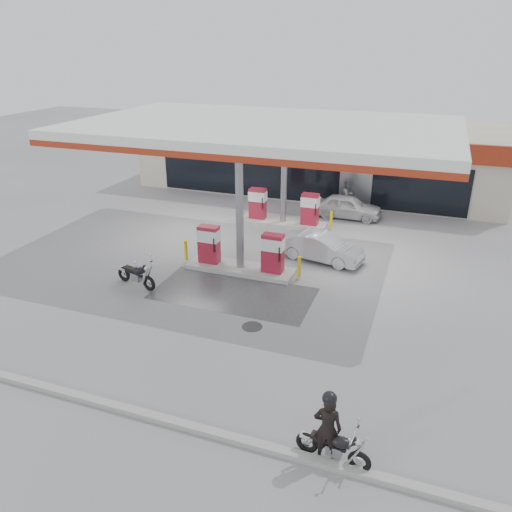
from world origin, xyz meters
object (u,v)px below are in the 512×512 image
at_px(biker_main, 327,429).
at_px(parked_motorcycle, 137,275).
at_px(sedan_white, 347,207).
at_px(hatchback_silver, 321,247).
at_px(parked_car_right, 389,198).
at_px(attendant, 348,197).
at_px(main_motorcycle, 334,448).
at_px(parked_car_left, 176,173).
at_px(pump_island_far, 283,211).
at_px(pump_island_near, 240,255).

height_order(biker_main, parked_motorcycle, biker_main).
distance_m(biker_main, sedan_white, 17.19).
bearing_deg(hatchback_silver, parked_car_right, -2.06).
relative_size(parked_motorcycle, sedan_white, 0.54).
distance_m(parked_motorcycle, attendant, 12.96).
bearing_deg(biker_main, parked_car_right, -92.13).
relative_size(main_motorcycle, parked_car_left, 0.49).
xyz_separation_m(biker_main, parked_car_left, (-14.99, 20.78, -0.35)).
bearing_deg(parked_motorcycle, parked_car_right, 74.39).
distance_m(pump_island_far, sedan_white, 3.65).
xyz_separation_m(parked_motorcycle, hatchback_silver, (6.14, 4.89, 0.14)).
relative_size(pump_island_far, parked_car_left, 1.41).
bearing_deg(main_motorcycle, attendant, 106.44).
bearing_deg(biker_main, hatchback_silver, -80.59).
distance_m(biker_main, parked_car_left, 25.63).
xyz_separation_m(biker_main, parked_car_right, (-0.73, 19.67, -0.37)).
height_order(pump_island_far, main_motorcycle, pump_island_far).
bearing_deg(main_motorcycle, parked_car_left, 133.03).
xyz_separation_m(pump_island_near, sedan_white, (2.91, 8.20, -0.09)).
height_order(pump_island_near, parked_car_left, pump_island_near).
relative_size(main_motorcycle, hatchback_silver, 0.49).
bearing_deg(pump_island_far, biker_main, -69.37).
height_order(pump_island_far, hatchback_silver, pump_island_far).
height_order(pump_island_near, hatchback_silver, pump_island_near).
distance_m(attendant, hatchback_silver, 6.56).
bearing_deg(parked_car_left, parked_motorcycle, -167.97).
bearing_deg(pump_island_near, attendant, 72.20).
bearing_deg(biker_main, main_motorcycle, 169.86).
bearing_deg(attendant, main_motorcycle, -151.01).
height_order(attendant, parked_car_left, attendant).
relative_size(pump_island_near, main_motorcycle, 2.88).
bearing_deg(parked_motorcycle, biker_main, -19.49).
xyz_separation_m(pump_island_near, hatchback_silver, (2.89, 2.20, -0.11)).
distance_m(main_motorcycle, biker_main, 0.51).
height_order(pump_island_near, parked_car_right, pump_island_near).
distance_m(pump_island_near, attendant, 9.19).
height_order(pump_island_near, parked_motorcycle, pump_island_near).
xyz_separation_m(pump_island_near, pump_island_far, (0.00, 6.00, 0.00)).
bearing_deg(pump_island_far, main_motorcycle, -68.76).
height_order(hatchback_silver, parked_car_right, hatchback_silver).
xyz_separation_m(pump_island_far, parked_motorcycle, (-3.25, -8.69, -0.25)).
height_order(main_motorcycle, hatchback_silver, hatchback_silver).
distance_m(parked_motorcycle, parked_car_right, 15.80).
height_order(parked_motorcycle, parked_car_right, parked_motorcycle).
distance_m(hatchback_silver, parked_car_left, 15.74).
height_order(main_motorcycle, attendant, attendant).
bearing_deg(pump_island_far, pump_island_near, -90.00).
relative_size(biker_main, attendant, 0.87).
distance_m(main_motorcycle, attendant, 17.81).
relative_size(parked_motorcycle, hatchback_silver, 0.55).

